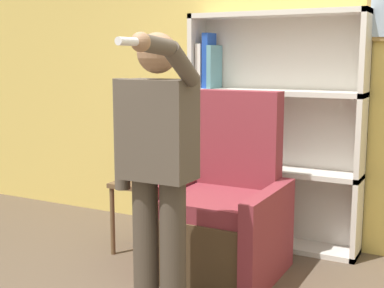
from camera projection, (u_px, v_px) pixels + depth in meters
wall_back at (300, 74)px, 4.31m from camera, size 8.00×0.11×2.80m
bookcase at (260, 133)px, 4.38m from camera, size 1.42×0.28×1.89m
armchair at (223, 217)px, 3.84m from camera, size 0.85×0.84×1.29m
person_standing at (157, 164)px, 2.96m from camera, size 0.55×0.78×1.67m
side_table at (144, 194)px, 4.22m from camera, size 0.41×0.41×0.57m
table_lamp at (143, 132)px, 4.14m from camera, size 0.20×0.20×0.53m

